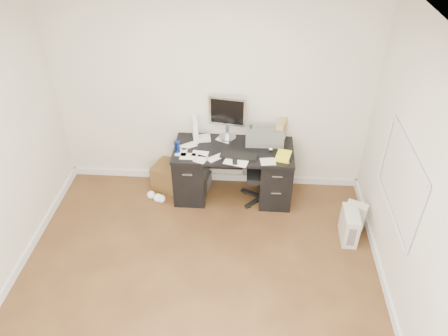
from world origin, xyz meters
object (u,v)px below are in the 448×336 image
(lcd_monitor, at_px, (228,118))
(pc_tower, at_px, (349,226))
(desk, at_px, (233,171))
(office_chair, at_px, (263,170))
(keyboard, at_px, (239,156))
(wicker_basket, at_px, (169,176))

(lcd_monitor, xyz_separation_m, pc_tower, (1.51, -0.95, -0.85))
(desk, height_order, office_chair, office_chair)
(keyboard, relative_size, office_chair, 0.46)
(desk, height_order, pc_tower, desk)
(wicker_basket, bearing_deg, keyboard, -16.20)
(office_chair, height_order, wicker_basket, office_chair)
(lcd_monitor, distance_m, keyboard, 0.53)
(desk, relative_size, pc_tower, 3.87)
(pc_tower, relative_size, wicker_basket, 1.07)
(office_chair, distance_m, pc_tower, 1.25)
(lcd_monitor, xyz_separation_m, wicker_basket, (-0.79, -0.14, -0.87))
(office_chair, xyz_separation_m, wicker_basket, (-1.27, 0.17, -0.30))
(desk, bearing_deg, wicker_basket, 172.47)
(desk, bearing_deg, pc_tower, -26.25)
(keyboard, bearing_deg, pc_tower, -15.45)
(desk, distance_m, lcd_monitor, 0.70)
(pc_tower, bearing_deg, wicker_basket, 161.73)
(keyboard, bearing_deg, office_chair, 25.41)
(lcd_monitor, distance_m, wicker_basket, 1.18)
(office_chair, relative_size, pc_tower, 2.51)
(keyboard, xyz_separation_m, office_chair, (0.32, 0.11, -0.28))
(office_chair, distance_m, wicker_basket, 1.32)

